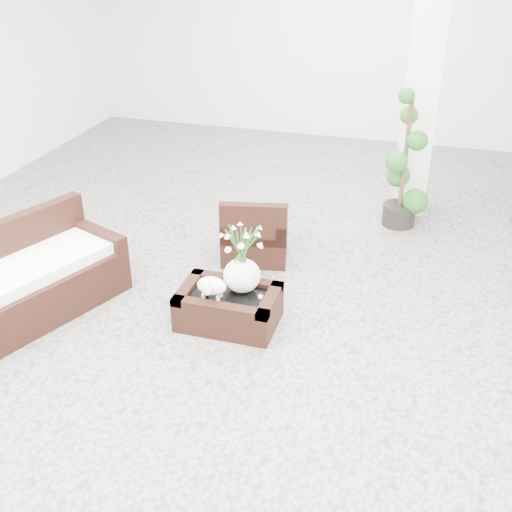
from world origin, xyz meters
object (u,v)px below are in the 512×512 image
(loveseat, at_px, (35,270))
(topiary, at_px, (405,161))
(armchair, at_px, (255,225))
(coffee_table, at_px, (229,308))

(loveseat, bearing_deg, topiary, -25.47)
(armchair, bearing_deg, topiary, -150.99)
(topiary, bearing_deg, armchair, -138.87)
(armchair, relative_size, loveseat, 0.46)
(loveseat, height_order, topiary, topiary)
(coffee_table, relative_size, topiary, 0.55)
(loveseat, distance_m, topiary, 4.27)
(coffee_table, height_order, loveseat, loveseat)
(coffee_table, distance_m, topiary, 2.99)
(loveseat, bearing_deg, armchair, -24.03)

